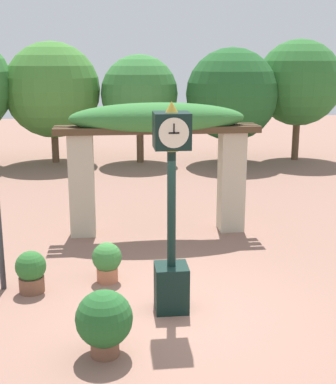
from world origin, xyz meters
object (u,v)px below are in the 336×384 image
(potted_plant_near_left, at_px, (104,321))
(potted_plant_near_right, at_px, (31,271))
(pedestal_clock, at_px, (171,219))
(potted_plant_far_left, at_px, (107,261))

(potted_plant_near_left, xyz_separation_m, potted_plant_near_right, (-1.30, 2.24, -0.13))
(pedestal_clock, distance_m, potted_plant_near_right, 2.81)
(potted_plant_near_right, relative_size, potted_plant_far_left, 1.01)
(potted_plant_far_left, bearing_deg, pedestal_clock, -50.21)
(pedestal_clock, height_order, potted_plant_near_left, pedestal_clock)
(potted_plant_near_left, height_order, potted_plant_near_right, potted_plant_near_left)
(potted_plant_near_left, bearing_deg, potted_plant_near_right, 120.06)
(potted_plant_near_left, bearing_deg, pedestal_clock, 50.08)
(potted_plant_near_right, distance_m, potted_plant_far_left, 1.37)
(potted_plant_near_left, distance_m, potted_plant_near_right, 2.59)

